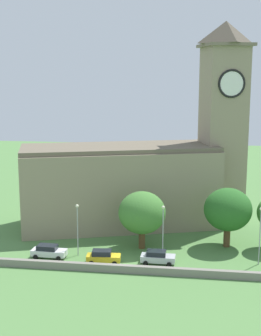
# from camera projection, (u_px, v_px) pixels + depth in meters

# --- Properties ---
(ground_plane) EXTENTS (200.00, 200.00, 0.00)m
(ground_plane) POSITION_uv_depth(u_px,v_px,m) (137.00, 230.00, 76.49)
(ground_plane) COLOR #517F42
(church) EXTENTS (37.88, 20.43, 32.94)m
(church) POSITION_uv_depth(u_px,v_px,m) (144.00, 171.00, 78.23)
(church) COLOR gray
(church) RESTS_ON ground
(quay_barrier) EXTENTS (49.31, 0.70, 1.00)m
(quay_barrier) POSITION_uv_depth(u_px,v_px,m) (121.00, 269.00, 59.86)
(quay_barrier) COLOR gray
(quay_barrier) RESTS_ON ground
(car_white) EXTENTS (4.78, 2.30, 1.77)m
(car_white) POSITION_uv_depth(u_px,v_px,m) (49.00, 251.00, 64.73)
(car_white) COLOR silver
(car_white) RESTS_ON ground
(car_yellow) EXTENTS (4.59, 2.35, 1.81)m
(car_yellow) POSITION_uv_depth(u_px,v_px,m) (103.00, 257.00, 62.69)
(car_yellow) COLOR gold
(car_yellow) RESTS_ON ground
(car_silver) EXTENTS (4.52, 2.23, 1.76)m
(car_silver) POSITION_uv_depth(u_px,v_px,m) (158.00, 257.00, 62.66)
(car_silver) COLOR silver
(car_silver) RESTS_ON ground
(streetlamp_west_mid) EXTENTS (0.44, 0.44, 7.23)m
(streetlamp_west_mid) POSITION_uv_depth(u_px,v_px,m) (77.00, 222.00, 64.88)
(streetlamp_west_mid) COLOR #9EA0A5
(streetlamp_west_mid) RESTS_ON ground
(streetlamp_central) EXTENTS (0.44, 0.44, 7.29)m
(streetlamp_central) POSITION_uv_depth(u_px,v_px,m) (163.00, 223.00, 63.99)
(streetlamp_central) COLOR #9EA0A5
(streetlamp_central) RESTS_ON ground
(streetlamp_east_mid) EXTENTS (0.44, 0.44, 7.74)m
(streetlamp_east_mid) POSITION_uv_depth(u_px,v_px,m) (260.00, 227.00, 61.58)
(streetlamp_east_mid) COLOR #9EA0A5
(streetlamp_east_mid) RESTS_ON ground
(tree_churchyard) EXTENTS (6.85, 6.85, 8.63)m
(tree_churchyard) POSITION_uv_depth(u_px,v_px,m) (228.00, 210.00, 68.10)
(tree_churchyard) COLOR brown
(tree_churchyard) RESTS_ON ground
(tree_riverside_east) EXTENTS (6.71, 6.71, 8.30)m
(tree_riverside_east) POSITION_uv_depth(u_px,v_px,m) (142.00, 213.00, 67.47)
(tree_riverside_east) COLOR brown
(tree_riverside_east) RESTS_ON ground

